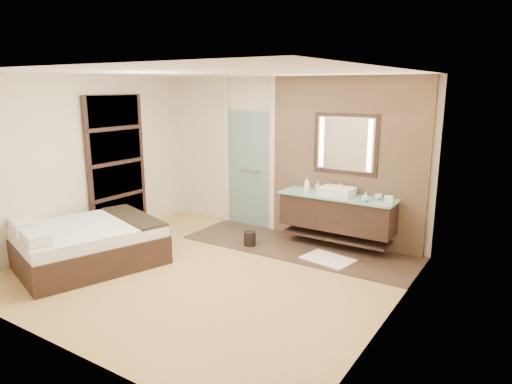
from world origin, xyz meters
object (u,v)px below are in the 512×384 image
Objects in this scene: vanity at (337,213)px; bed at (88,244)px; waste_bin at (250,239)px; mirror_unit at (345,144)px.

vanity is 0.82× the size of bed.
vanity is at bearing 29.78° from waste_bin.
waste_bin is at bearing 68.95° from bed.
bed reaches higher than waste_bin.
vanity is at bearing -90.00° from mirror_unit.
bed is at bearing -136.68° from vanity.
waste_bin is (1.55, 1.91, -0.18)m from bed.
vanity is at bearing 61.38° from bed.
mirror_unit is 4.17m from bed.
waste_bin is at bearing -142.37° from mirror_unit.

